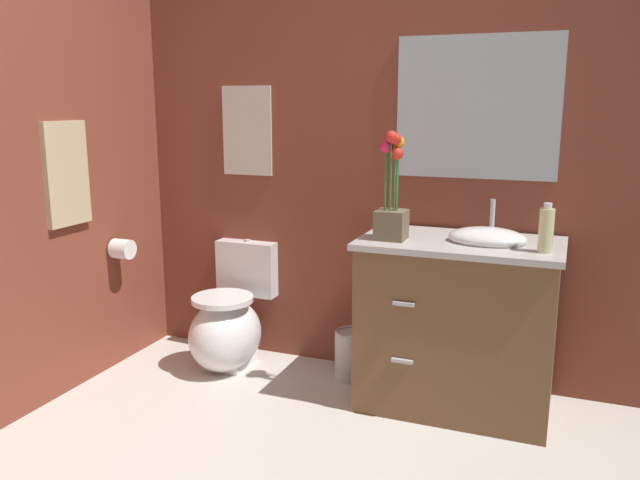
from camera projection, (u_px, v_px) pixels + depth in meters
name	position (u px, v px, depth m)	size (l,w,h in m)	color
wall_back	(421.00, 147.00, 3.35)	(4.41, 0.05, 2.50)	brown
toilet	(229.00, 325.00, 3.65)	(0.38, 0.59, 0.69)	white
vanity_cabinet	(458.00, 323.00, 3.13)	(0.94, 0.56, 1.02)	brown
flower_vase	(392.00, 200.00, 3.03)	(0.14, 0.14, 0.51)	brown
soap_bottle	(546.00, 230.00, 2.78)	(0.06, 0.06, 0.22)	beige
trash_bin	(351.00, 354.00, 3.50)	(0.18, 0.18, 0.27)	#B7B7BC
wall_poster	(247.00, 131.00, 3.67)	(0.31, 0.01, 0.50)	beige
wall_mirror	(477.00, 108.00, 3.18)	(0.80, 0.01, 0.70)	#B2BCC6
hanging_towel	(67.00, 174.00, 3.21)	(0.03, 0.28, 0.52)	tan
toilet_paper_roll	(122.00, 249.00, 3.58)	(0.11, 0.11, 0.11)	white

